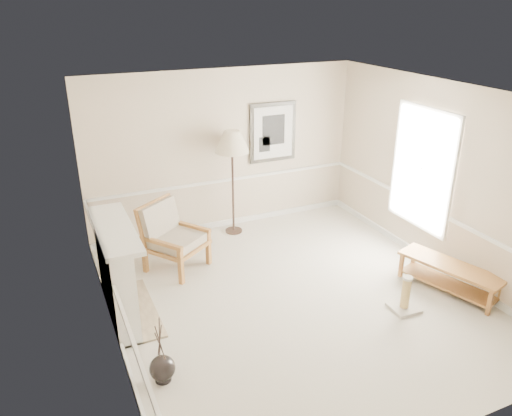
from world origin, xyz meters
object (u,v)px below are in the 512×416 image
(floor_vase, at_px, (162,369))
(bench, at_px, (450,273))
(floor_lamp, at_px, (232,144))
(scratching_post, at_px, (405,299))
(armchair, at_px, (170,234))

(floor_vase, relative_size, bench, 0.55)
(floor_lamp, bearing_deg, floor_vase, -123.48)
(floor_vase, xyz_separation_m, scratching_post, (3.39, -0.00, 0.01))
(floor_vase, relative_size, floor_lamp, 0.45)
(armchair, xyz_separation_m, bench, (3.51, -2.37, -0.29))
(floor_vase, height_order, bench, floor_vase)
(floor_lamp, bearing_deg, scratching_post, -69.52)
(floor_vase, bearing_deg, floor_lamp, 56.52)
(armchair, bearing_deg, floor_vase, -143.10)
(floor_lamp, distance_m, scratching_post, 3.81)
(armchair, distance_m, scratching_post, 3.64)
(floor_vase, height_order, floor_lamp, floor_lamp)
(floor_vase, distance_m, floor_lamp, 4.21)
(floor_vase, bearing_deg, armchair, 72.52)
(armchair, height_order, floor_lamp, floor_lamp)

